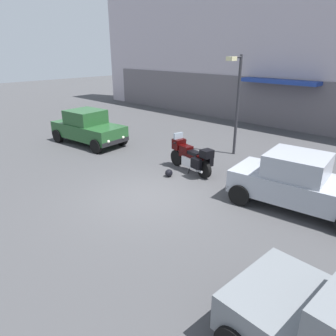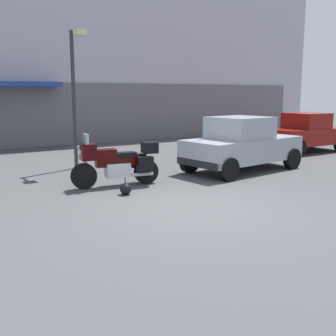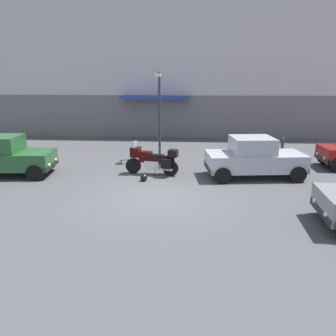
# 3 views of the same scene
# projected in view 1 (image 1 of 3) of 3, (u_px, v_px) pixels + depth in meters

# --- Properties ---
(ground_plane) EXTENTS (80.00, 80.00, 0.00)m
(ground_plane) POSITION_uv_depth(u_px,v_px,m) (146.00, 197.00, 9.88)
(ground_plane) COLOR #424244
(building_facade_rear) EXTENTS (34.23, 3.40, 10.38)m
(building_facade_rear) POSITION_uv_depth(u_px,v_px,m) (320.00, 34.00, 16.70)
(building_facade_rear) COLOR #B2A8B2
(building_facade_rear) RESTS_ON ground
(motorcycle) EXTENTS (2.25, 0.96, 1.36)m
(motorcycle) POSITION_uv_depth(u_px,v_px,m) (191.00, 156.00, 11.67)
(motorcycle) COLOR black
(motorcycle) RESTS_ON ground
(helmet) EXTENTS (0.28, 0.28, 0.28)m
(helmet) POSITION_uv_depth(u_px,v_px,m) (169.00, 173.00, 11.38)
(helmet) COLOR black
(helmet) RESTS_ON ground
(car_hatchback_near) EXTENTS (3.99, 2.13, 1.64)m
(car_hatchback_near) POSITION_uv_depth(u_px,v_px,m) (88.00, 127.00, 15.14)
(car_hatchback_near) COLOR #235128
(car_hatchback_near) RESTS_ON ground
(car_wagon_end) EXTENTS (4.00, 2.18, 1.64)m
(car_wagon_end) POSITION_uv_depth(u_px,v_px,m) (299.00, 183.00, 8.90)
(car_wagon_end) COLOR #9EA3AD
(car_wagon_end) RESTS_ON ground
(streetlamp_curbside) EXTENTS (0.28, 0.94, 4.18)m
(streetlamp_curbside) POSITION_uv_depth(u_px,v_px,m) (236.00, 95.00, 12.88)
(streetlamp_curbside) COLOR #2D2D33
(streetlamp_curbside) RESTS_ON ground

